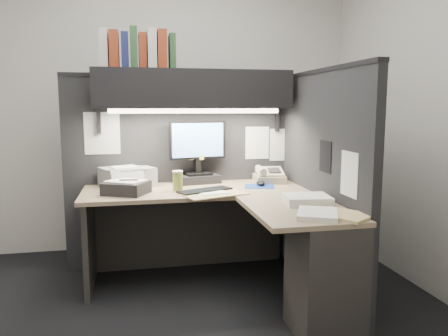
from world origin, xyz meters
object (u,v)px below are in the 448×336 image
at_px(monitor, 198,158).
at_px(notebook_stack, 126,188).
at_px(overhead_shelf, 193,89).
at_px(printer, 127,177).
at_px(telephone, 269,176).
at_px(coffee_cup, 178,181).
at_px(desk, 254,244).
at_px(keyboard, 205,191).

distance_m(monitor, notebook_stack, 0.70).
bearing_deg(overhead_shelf, printer, 176.01).
xyz_separation_m(telephone, coffee_cup, (-0.79, -0.22, 0.02)).
distance_m(coffee_cup, printer, 0.47).
bearing_deg(desk, coffee_cup, 131.92).
bearing_deg(overhead_shelf, telephone, -1.91).
bearing_deg(keyboard, telephone, 3.88).
xyz_separation_m(coffee_cup, notebook_stack, (-0.38, -0.04, -0.03)).
relative_size(desk, overhead_shelf, 1.10).
relative_size(overhead_shelf, coffee_cup, 10.87).
bearing_deg(telephone, coffee_cup, -159.18).
xyz_separation_m(telephone, printer, (-1.17, 0.06, 0.03)).
bearing_deg(telephone, printer, -177.50).
xyz_separation_m(desk, printer, (-0.84, 0.79, 0.36)).
relative_size(telephone, coffee_cup, 1.78).
xyz_separation_m(monitor, telephone, (0.59, -0.09, -0.16)).
relative_size(monitor, keyboard, 1.24).
height_order(monitor, printer, monitor).
height_order(keyboard, telephone, telephone).
relative_size(coffee_cup, notebook_stack, 0.48).
bearing_deg(keyboard, monitor, 65.12).
bearing_deg(desk, printer, 136.63).
bearing_deg(telephone, desk, -109.24).
xyz_separation_m(keyboard, coffee_cup, (-0.19, 0.10, 0.06)).
height_order(keyboard, coffee_cup, coffee_cup).
xyz_separation_m(desk, overhead_shelf, (-0.30, 0.75, 1.06)).
distance_m(desk, keyboard, 0.58).
bearing_deg(coffee_cup, telephone, 15.46).
bearing_deg(printer, notebook_stack, -114.78).
height_order(desk, notebook_stack, notebook_stack).
xyz_separation_m(monitor, coffee_cup, (-0.20, -0.31, -0.13)).
bearing_deg(coffee_cup, keyboard, -26.34).
bearing_deg(desk, notebook_stack, 150.82).
bearing_deg(telephone, notebook_stack, -162.07).
distance_m(telephone, coffee_cup, 0.82).
distance_m(overhead_shelf, printer, 0.88).
xyz_separation_m(monitor, notebook_stack, (-0.58, -0.35, -0.16)).
height_order(desk, telephone, telephone).
distance_m(desk, overhead_shelf, 1.33).
height_order(coffee_cup, printer, printer).
xyz_separation_m(desk, monitor, (-0.26, 0.82, 0.49)).
xyz_separation_m(keyboard, telephone, (0.60, 0.31, 0.04)).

